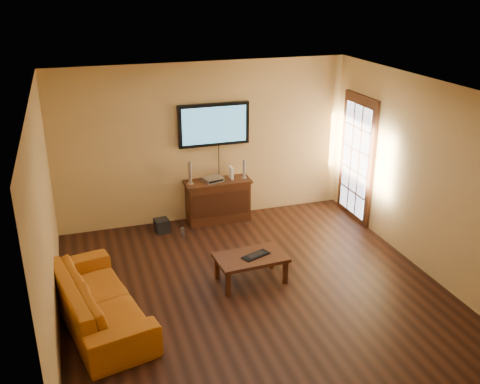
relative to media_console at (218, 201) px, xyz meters
name	(u,v)px	position (x,y,z in m)	size (l,w,h in m)	color
ground_plane	(253,288)	(-0.16, -2.28, -0.37)	(5.00, 5.00, 0.00)	black
room_walls	(238,157)	(-0.16, -1.65, 1.32)	(5.00, 5.00, 5.00)	tan
french_door	(357,160)	(2.30, -0.58, 0.68)	(0.07, 1.02, 2.22)	#34180B
media_console	(218,201)	(0.00, 0.00, 0.00)	(1.12, 0.43, 0.73)	#34180B
television	(214,125)	(0.00, 0.18, 1.29)	(1.21, 0.08, 0.72)	black
coffee_table	(251,260)	(-0.12, -2.08, -0.03)	(0.99, 0.63, 0.39)	#34180B
sofa	(98,292)	(-2.18, -2.38, 0.04)	(2.08, 0.61, 0.81)	#B46114
speaker_left	(190,174)	(-0.47, 0.00, 0.54)	(0.11, 0.11, 0.38)	silver
speaker_right	(244,170)	(0.47, 0.00, 0.51)	(0.09, 0.09, 0.33)	silver
av_receiver	(213,179)	(-0.08, 0.00, 0.40)	(0.32, 0.23, 0.07)	silver
game_console	(231,173)	(0.25, 0.03, 0.47)	(0.04, 0.16, 0.22)	white
subwoofer	(162,226)	(-1.01, -0.15, -0.26)	(0.22, 0.22, 0.22)	black
bottle	(183,233)	(-0.74, -0.48, -0.28)	(0.07, 0.07, 0.20)	white
keyboard	(256,255)	(-0.06, -2.10, 0.03)	(0.43, 0.29, 0.02)	black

